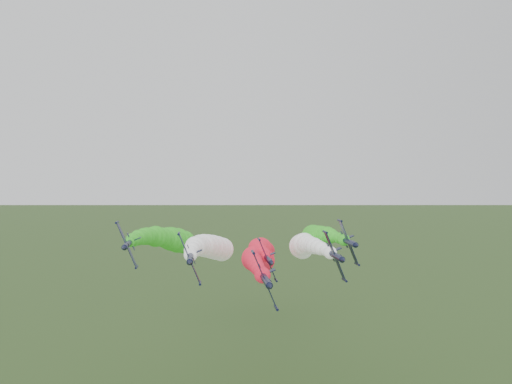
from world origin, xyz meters
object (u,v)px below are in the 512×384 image
(jet_inner_right, at_px, (303,246))
(jet_outer_right, at_px, (314,238))
(jet_inner_left, at_px, (211,247))
(jet_trail, at_px, (261,250))
(jet_outer_left, at_px, (170,239))
(jet_lead, at_px, (258,259))

(jet_inner_right, relative_size, jet_outer_right, 1.00)
(jet_inner_left, relative_size, jet_trail, 1.00)
(jet_outer_left, xyz_separation_m, jet_trail, (25.19, 4.13, -3.81))
(jet_inner_right, bearing_deg, jet_outer_right, 61.35)
(jet_lead, height_order, jet_inner_left, jet_inner_left)
(jet_inner_right, distance_m, jet_outer_left, 35.91)
(jet_lead, xyz_separation_m, jet_outer_left, (-21.45, 20.17, 2.46))
(jet_lead, relative_size, jet_trail, 1.00)
(jet_inner_left, height_order, jet_trail, jet_inner_left)
(jet_inner_right, xyz_separation_m, jet_outer_right, (4.90, 8.98, 0.92))
(jet_inner_left, height_order, jet_outer_left, jet_outer_left)
(jet_inner_right, bearing_deg, jet_outer_left, 161.81)
(jet_outer_left, relative_size, jet_outer_right, 1.00)
(jet_trail, bearing_deg, jet_lead, -98.75)
(jet_lead, bearing_deg, jet_inner_right, 35.29)
(jet_inner_left, bearing_deg, jet_outer_right, 17.00)
(jet_lead, distance_m, jet_outer_left, 29.54)
(jet_inner_left, xyz_separation_m, jet_outer_right, (28.20, 8.62, 0.92))
(jet_outer_left, bearing_deg, jet_inner_right, -18.19)
(jet_lead, relative_size, jet_inner_right, 1.00)
(jet_lead, distance_m, jet_outer_right, 25.24)
(jet_inner_right, height_order, jet_trail, jet_inner_right)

